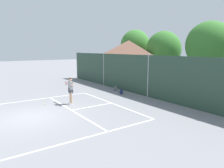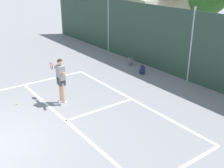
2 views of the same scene
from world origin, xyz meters
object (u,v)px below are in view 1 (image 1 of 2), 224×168
(backpack_grey, at_px, (115,88))
(tennis_player, at_px, (71,88))
(tennis_ball, at_px, (45,104))
(backpack_navy, at_px, (121,92))

(backpack_grey, bearing_deg, tennis_player, -67.98)
(tennis_player, height_order, tennis_ball, tennis_player)
(tennis_player, distance_m, backpack_navy, 4.98)
(backpack_grey, bearing_deg, tennis_ball, -80.41)
(tennis_player, distance_m, backpack_grey, 5.76)
(backpack_navy, bearing_deg, tennis_ball, -92.90)
(tennis_ball, bearing_deg, backpack_grey, 99.59)
(tennis_ball, xyz_separation_m, backpack_grey, (-1.14, 6.78, 0.16))
(backpack_grey, relative_size, backpack_navy, 1.00)
(backpack_grey, xyz_separation_m, backpack_navy, (1.47, -0.43, 0.00))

